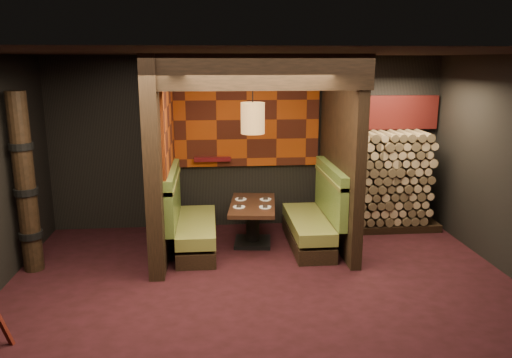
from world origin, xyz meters
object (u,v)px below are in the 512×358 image
at_px(totem_column, 25,185).
at_px(firewood_stack, 387,181).
at_px(booth_bench_right, 315,220).
at_px(pendant_lamp, 253,118).
at_px(booth_bench_left, 190,224).
at_px(dining_table, 253,218).

height_order(totem_column, firewood_stack, totem_column).
bearing_deg(firewood_stack, booth_bench_right, -152.65).
bearing_deg(booth_bench_right, pendant_lamp, 174.80).
xyz_separation_m(booth_bench_right, pendant_lamp, (-0.94, 0.09, 1.56)).
bearing_deg(firewood_stack, totem_column, -166.81).
bearing_deg(totem_column, pendant_lamp, 11.79).
bearing_deg(totem_column, firewood_stack, 13.19).
height_order(booth_bench_left, booth_bench_right, same).
relative_size(totem_column, firewood_stack, 1.39).
relative_size(booth_bench_left, totem_column, 0.67).
distance_m(booth_bench_left, booth_bench_right, 1.89).
xyz_separation_m(dining_table, firewood_stack, (2.29, 0.56, 0.40)).
xyz_separation_m(booth_bench_right, totem_column, (-3.98, -0.55, 0.79)).
height_order(booth_bench_right, dining_table, booth_bench_right).
xyz_separation_m(booth_bench_right, firewood_stack, (1.35, 0.70, 0.42)).
distance_m(booth_bench_left, pendant_lamp, 1.83).
relative_size(dining_table, pendant_lamp, 1.17).
relative_size(booth_bench_right, dining_table, 1.23).
bearing_deg(dining_table, booth_bench_left, -171.93).
bearing_deg(pendant_lamp, dining_table, 90.00).
xyz_separation_m(booth_bench_left, dining_table, (0.95, 0.14, 0.02)).
relative_size(booth_bench_right, firewood_stack, 0.92).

